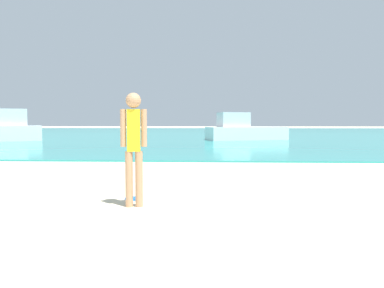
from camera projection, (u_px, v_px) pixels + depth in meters
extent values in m
cube|color=teal|center=(211.00, 133.00, 42.22)|extent=(160.00, 60.00, 0.06)
cylinder|color=tan|center=(129.00, 179.00, 5.90)|extent=(0.11, 0.11, 0.86)
cylinder|color=tan|center=(139.00, 179.00, 5.91)|extent=(0.11, 0.11, 0.86)
cube|color=yellow|center=(134.00, 130.00, 5.86)|extent=(0.21, 0.15, 0.65)
sphere|color=tan|center=(133.00, 100.00, 5.84)|extent=(0.23, 0.23, 0.23)
cylinder|color=tan|center=(123.00, 128.00, 5.85)|extent=(0.09, 0.09, 0.57)
cylinder|color=tan|center=(144.00, 128.00, 5.87)|extent=(0.09, 0.09, 0.57)
cylinder|color=blue|center=(133.00, 199.00, 6.49)|extent=(0.28, 0.28, 0.03)
cube|color=silver|center=(9.00, 117.00, 24.86)|extent=(2.58, 2.22, 1.10)
cube|color=white|center=(247.00, 133.00, 26.20)|extent=(5.76, 3.51, 0.88)
cube|color=silver|center=(234.00, 120.00, 25.86)|extent=(2.28, 1.82, 0.99)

